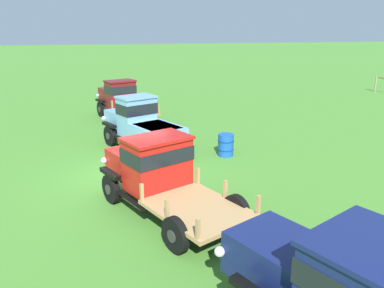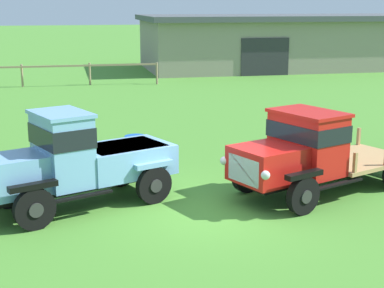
{
  "view_description": "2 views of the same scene",
  "coord_description": "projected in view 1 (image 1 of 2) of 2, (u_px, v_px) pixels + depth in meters",
  "views": [
    {
      "loc": [
        12.11,
        -1.1,
        4.88
      ],
      "look_at": [
        -0.02,
        2.3,
        1.0
      ],
      "focal_mm": 35.0,
      "sensor_mm": 36.0,
      "label": 1
    },
    {
      "loc": [
        -3.18,
        -12.15,
        4.54
      ],
      "look_at": [
        -0.02,
        2.3,
        1.0
      ],
      "focal_mm": 55.0,
      "sensor_mm": 36.0,
      "label": 2
    }
  ],
  "objects": [
    {
      "name": "oil_drum_beside_row",
      "position": [
        226.0,
        145.0,
        14.96
      ],
      "size": [
        0.65,
        0.65,
        0.89
      ],
      "color": "#1951B2",
      "rests_on": "ground"
    },
    {
      "name": "vintage_truck_second_in_line",
      "position": [
        141.0,
        124.0,
        15.58
      ],
      "size": [
        4.83,
        3.17,
        2.24
      ],
      "color": "black",
      "rests_on": "ground"
    },
    {
      "name": "ground_plane",
      "position": [
        128.0,
        177.0,
        12.87
      ],
      "size": [
        240.0,
        240.0,
        0.0
      ],
      "primitive_type": "plane",
      "color": "#47842D"
    },
    {
      "name": "vintage_truck_midrow_center",
      "position": [
        156.0,
        170.0,
        10.53
      ],
      "size": [
        5.39,
        3.61,
        2.07
      ],
      "color": "black",
      "rests_on": "ground"
    },
    {
      "name": "vintage_truck_foreground_near",
      "position": [
        120.0,
        98.0,
        21.19
      ],
      "size": [
        5.2,
        3.16,
        2.15
      ],
      "color": "black",
      "rests_on": "ground"
    }
  ]
}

